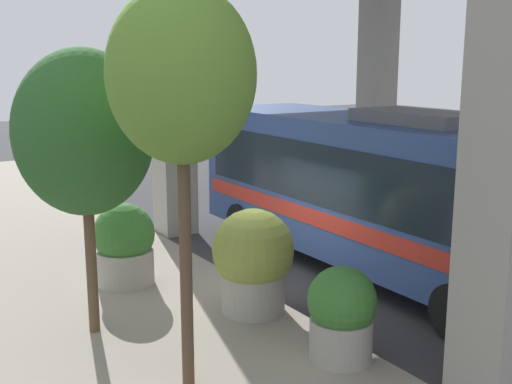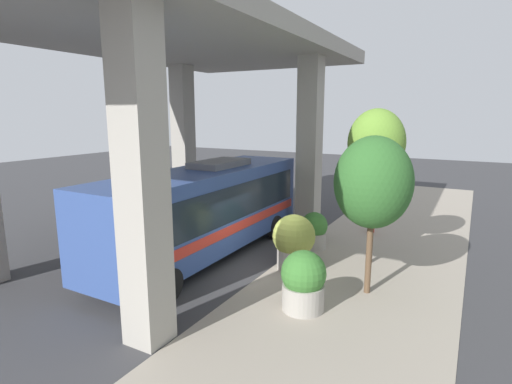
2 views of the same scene
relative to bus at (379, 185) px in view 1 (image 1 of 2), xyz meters
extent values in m
plane|color=#38383A|center=(-2.73, 0.31, -1.93)|extent=(80.00, 80.00, 0.00)
cube|color=gray|center=(-5.73, 0.31, -1.92)|extent=(6.00, 40.00, 0.02)
cube|color=#9E998E|center=(-2.23, -4.72, 1.93)|extent=(0.90, 0.90, 7.73)
cube|color=#9E998E|center=(-2.23, 5.34, 1.93)|extent=(0.90, 0.90, 7.73)
cube|color=#9E998E|center=(4.77, 5.34, 1.93)|extent=(0.90, 0.90, 7.73)
cube|color=#334C8C|center=(0.00, 0.01, -0.05)|extent=(2.69, 10.16, 2.87)
cube|color=#19232D|center=(0.00, 0.01, 0.30)|extent=(2.73, 9.35, 1.26)
cube|color=red|center=(0.00, 0.01, -0.62)|extent=(2.73, 9.65, 0.34)
cube|color=slate|center=(0.00, -1.01, 1.51)|extent=(1.34, 2.54, 0.24)
cylinder|color=black|center=(-1.26, 3.56, -1.43)|extent=(0.28, 1.00, 1.00)
cylinder|color=black|center=(1.26, 3.56, -1.43)|extent=(0.28, 1.00, 1.00)
cylinder|color=black|center=(-1.26, -3.30, -1.43)|extent=(0.28, 1.00, 1.00)
cylinder|color=#9E998E|center=(-4.85, 2.17, -1.56)|extent=(1.16, 1.16, 0.74)
sphere|color=#38722D|center=(-4.85, 2.17, -0.85)|extent=(1.24, 1.24, 1.24)
sphere|color=#BF334C|center=(-4.70, 2.05, -1.03)|extent=(0.41, 0.41, 0.41)
cylinder|color=#9E998E|center=(-3.41, -0.46, -1.54)|extent=(1.16, 1.16, 0.78)
sphere|color=olive|center=(-3.41, -0.46, -0.74)|extent=(1.49, 1.49, 1.49)
sphere|color=#993F8C|center=(-3.26, -0.58, -0.99)|extent=(0.41, 0.41, 0.41)
cylinder|color=#9E998E|center=(-3.28, -2.79, -1.59)|extent=(0.97, 0.97, 0.68)
sphere|color=#38722D|center=(-3.28, -2.79, -0.96)|extent=(1.06, 1.06, 1.06)
sphere|color=#993F8C|center=(-3.15, -2.89, -1.12)|extent=(0.34, 0.34, 0.34)
cylinder|color=brown|center=(-6.14, 0.24, -0.57)|extent=(0.18, 0.18, 2.73)
ellipsoid|color=#2D6028|center=(-6.14, 0.24, 1.47)|extent=(2.23, 2.23, 2.68)
cylinder|color=brown|center=(-5.62, -2.28, -0.05)|extent=(0.17, 0.17, 3.77)
ellipsoid|color=olive|center=(-5.62, -2.28, 2.42)|extent=(1.94, 1.94, 2.33)
camera|label=1|loc=(-9.25, -9.84, 2.62)|focal=45.00mm
camera|label=2|loc=(-8.66, 11.73, 3.41)|focal=28.00mm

